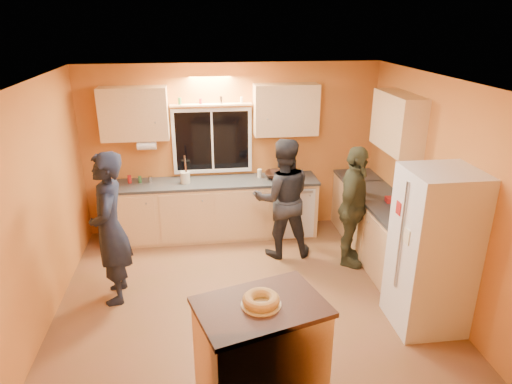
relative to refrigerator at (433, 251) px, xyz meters
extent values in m
plane|color=brown|center=(-1.89, 0.80, -0.90)|extent=(4.50, 4.50, 0.00)
cube|color=orange|center=(-1.89, 2.80, 0.40)|extent=(4.50, 0.04, 2.60)
cube|color=orange|center=(-1.89, -1.20, 0.40)|extent=(4.50, 0.04, 2.60)
cube|color=orange|center=(-4.14, 0.80, 0.40)|extent=(0.04, 4.00, 2.60)
cube|color=orange|center=(0.36, 0.80, 0.40)|extent=(0.04, 4.00, 2.60)
cube|color=white|center=(-1.89, 0.80, 1.70)|extent=(4.50, 4.00, 0.02)
cube|color=black|center=(-2.19, 2.79, 0.55)|extent=(1.10, 0.02, 0.90)
cube|color=white|center=(-2.19, 2.77, 0.55)|extent=(1.20, 0.04, 1.00)
cube|color=tan|center=(-3.29, 2.64, 1.02)|extent=(0.95, 0.33, 0.75)
cube|color=tan|center=(-1.09, 2.64, 1.02)|extent=(0.95, 0.33, 0.75)
cube|color=tan|center=(0.19, 1.60, 1.02)|extent=(0.33, 1.00, 0.75)
cylinder|color=silver|center=(-3.14, 2.52, 0.58)|extent=(0.27, 0.12, 0.12)
cube|color=tan|center=(-2.24, 2.50, -0.47)|extent=(3.20, 0.60, 0.86)
cube|color=#282B2D|center=(-2.24, 2.50, -0.02)|extent=(3.24, 0.62, 0.04)
cube|color=tan|center=(0.06, 2.50, -0.47)|extent=(0.60, 0.60, 0.86)
cube|color=#282B2D|center=(0.06, 2.50, -0.02)|extent=(0.62, 0.62, 0.04)
cube|color=tan|center=(0.06, 1.30, -0.47)|extent=(0.60, 1.80, 0.86)
cube|color=#282B2D|center=(0.06, 1.30, -0.02)|extent=(0.62, 1.84, 0.04)
cube|color=silver|center=(0.00, 0.00, 0.00)|extent=(0.72, 0.70, 1.80)
cube|color=tan|center=(-1.96, -0.87, -0.41)|extent=(1.15, 0.93, 0.98)
cube|color=black|center=(-1.96, -0.87, 0.09)|extent=(1.21, 0.98, 0.04)
torus|color=tan|center=(-1.96, -0.87, 0.16)|extent=(0.31, 0.31, 0.09)
imported|color=black|center=(-3.47, 0.96, 0.02)|extent=(0.49, 0.70, 1.84)
imported|color=black|center=(-1.28, 1.78, -0.04)|extent=(0.84, 0.66, 1.71)
imported|color=#3B3D27|center=(-0.39, 1.40, -0.06)|extent=(0.85, 1.05, 1.67)
imported|color=black|center=(-1.22, 2.53, 0.05)|extent=(0.46, 0.46, 0.09)
cylinder|color=beige|center=(-2.62, 2.48, 0.09)|extent=(0.14, 0.14, 0.17)
imported|color=gray|center=(0.05, 0.58, 0.14)|extent=(0.31, 0.29, 0.28)
cube|color=#A31A19|center=(0.12, 1.35, 0.04)|extent=(0.17, 0.14, 0.07)
camera|label=1|loc=(-2.41, -3.99, 2.32)|focal=32.00mm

